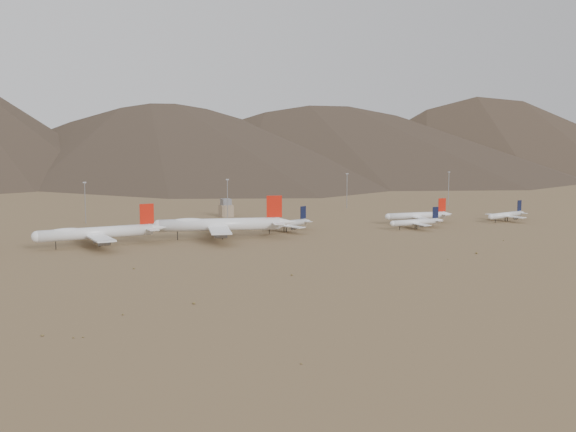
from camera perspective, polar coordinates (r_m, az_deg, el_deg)
name	(u,v)px	position (r m, az deg, el deg)	size (l,w,h in m)	color
ground	(250,246)	(357.07, -3.04, -2.41)	(3000.00, 3000.00, 0.00)	olive
mountain_ridge	(45,71)	(1238.62, -18.67, 10.77)	(4400.00, 1000.00, 300.00)	brown
widebody_centre	(97,233)	(367.50, -14.86, -1.28)	(67.15, 51.73, 19.94)	white
widebody_east	(220,224)	(381.21, -5.36, -0.66)	(74.25, 58.58, 22.53)	white
narrowbody_a	(286,224)	(406.72, -0.19, -0.64)	(38.57, 28.93, 13.41)	white
narrowbody_b	(417,222)	(425.49, 10.12, -0.47)	(37.12, 26.49, 12.25)	white
narrowbody_c	(418,216)	(449.55, 10.25, 0.03)	(45.66, 33.06, 15.10)	white
narrowbody_d	(507,215)	(474.09, 16.90, 0.09)	(36.94, 27.26, 12.45)	white
control_tower	(226,209)	(478.26, -4.92, 0.57)	(8.00, 8.00, 12.00)	gray
mast_west	(85,201)	(458.40, -15.74, 1.18)	(2.00, 0.60, 25.70)	gray
mast_centre	(227,197)	(468.87, -4.81, 1.54)	(2.00, 0.60, 25.70)	gray
mast_east	(347,189)	(530.76, 4.68, 2.15)	(2.00, 0.60, 25.70)	gray
mast_far_east	(449,187)	(563.07, 12.57, 2.28)	(2.00, 0.60, 25.70)	gray
desert_scrub	(313,282)	(272.16, 1.99, -5.25)	(418.52, 177.94, 0.90)	olive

